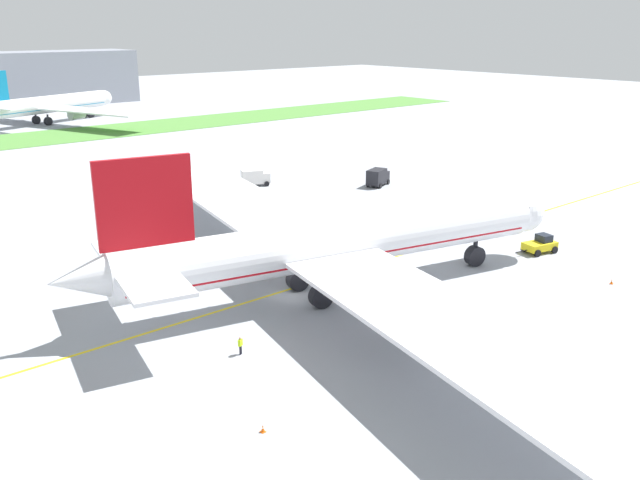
{
  "coord_description": "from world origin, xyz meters",
  "views": [
    {
      "loc": [
        -40.7,
        -51.78,
        26.9
      ],
      "look_at": [
        7.59,
        4.41,
        3.49
      ],
      "focal_mm": 38.45,
      "sensor_mm": 36.0,
      "label": 1
    }
  ],
  "objects_px": {
    "service_truck_baggage_loader": "(255,177)",
    "airliner_foreground": "(334,244)",
    "pushback_tug": "(540,244)",
    "service_truck_catering_van": "(378,177)",
    "parked_airliner_far_centre": "(47,105)",
    "traffic_cone_port_wing": "(612,281)",
    "ground_crew_wingwalker_port": "(240,344)",
    "traffic_cone_near_nose": "(263,428)"
  },
  "relations": [
    {
      "from": "service_truck_baggage_loader",
      "to": "airliner_foreground",
      "type": "bearing_deg",
      "value": -116.45
    },
    {
      "from": "pushback_tug",
      "to": "airliner_foreground",
      "type": "bearing_deg",
      "value": 167.08
    },
    {
      "from": "service_truck_catering_van",
      "to": "parked_airliner_far_centre",
      "type": "height_order",
      "value": "parked_airliner_far_centre"
    },
    {
      "from": "airliner_foreground",
      "to": "service_truck_baggage_loader",
      "type": "relative_size",
      "value": 17.09
    },
    {
      "from": "traffic_cone_port_wing",
      "to": "service_truck_baggage_loader",
      "type": "distance_m",
      "value": 63.78
    },
    {
      "from": "traffic_cone_port_wing",
      "to": "parked_airliner_far_centre",
      "type": "distance_m",
      "value": 165.63
    },
    {
      "from": "pushback_tug",
      "to": "ground_crew_wingwalker_port",
      "type": "relative_size",
      "value": 3.64
    },
    {
      "from": "airliner_foreground",
      "to": "pushback_tug",
      "type": "distance_m",
      "value": 29.41
    },
    {
      "from": "airliner_foreground",
      "to": "parked_airliner_far_centre",
      "type": "relative_size",
      "value": 1.25
    },
    {
      "from": "pushback_tug",
      "to": "service_truck_baggage_loader",
      "type": "relative_size",
      "value": 1.14
    },
    {
      "from": "traffic_cone_near_nose",
      "to": "parked_airliner_far_centre",
      "type": "relative_size",
      "value": 0.01
    },
    {
      "from": "service_truck_baggage_loader",
      "to": "parked_airliner_far_centre",
      "type": "xyz_separation_m",
      "value": [
        1.3,
        101.82,
        3.67
      ]
    },
    {
      "from": "airliner_foreground",
      "to": "service_truck_catering_van",
      "type": "bearing_deg",
      "value": 39.52
    },
    {
      "from": "airliner_foreground",
      "to": "parked_airliner_far_centre",
      "type": "distance_m",
      "value": 149.95
    },
    {
      "from": "ground_crew_wingwalker_port",
      "to": "pushback_tug",
      "type": "bearing_deg",
      "value": -1.79
    },
    {
      "from": "traffic_cone_near_nose",
      "to": "traffic_cone_port_wing",
      "type": "bearing_deg",
      "value": -2.24
    },
    {
      "from": "traffic_cone_port_wing",
      "to": "service_truck_catering_van",
      "type": "bearing_deg",
      "value": 73.88
    },
    {
      "from": "traffic_cone_near_nose",
      "to": "service_truck_baggage_loader",
      "type": "height_order",
      "value": "service_truck_baggage_loader"
    },
    {
      "from": "traffic_cone_near_nose",
      "to": "airliner_foreground",
      "type": "bearing_deg",
      "value": 37.46
    },
    {
      "from": "service_truck_baggage_loader",
      "to": "traffic_cone_port_wing",
      "type": "bearing_deg",
      "value": -88.4
    },
    {
      "from": "ground_crew_wingwalker_port",
      "to": "traffic_cone_port_wing",
      "type": "xyz_separation_m",
      "value": [
        39.93,
        -12.45,
        -0.71
      ]
    },
    {
      "from": "pushback_tug",
      "to": "traffic_cone_port_wing",
      "type": "bearing_deg",
      "value": -107.96
    },
    {
      "from": "airliner_foreground",
      "to": "pushback_tug",
      "type": "height_order",
      "value": "airliner_foreground"
    },
    {
      "from": "traffic_cone_near_nose",
      "to": "service_truck_catering_van",
      "type": "distance_m",
      "value": 76.76
    },
    {
      "from": "ground_crew_wingwalker_port",
      "to": "traffic_cone_near_nose",
      "type": "xyz_separation_m",
      "value": [
        -5.45,
        -10.67,
        -0.71
      ]
    },
    {
      "from": "service_truck_baggage_loader",
      "to": "service_truck_catering_van",
      "type": "relative_size",
      "value": 0.92
    },
    {
      "from": "airliner_foreground",
      "to": "traffic_cone_port_wing",
      "type": "xyz_separation_m",
      "value": [
        24.74,
        -17.58,
        -5.17
      ]
    },
    {
      "from": "airliner_foreground",
      "to": "traffic_cone_port_wing",
      "type": "distance_m",
      "value": 30.79
    },
    {
      "from": "airliner_foreground",
      "to": "service_truck_catering_van",
      "type": "xyz_separation_m",
      "value": [
        39.16,
        32.3,
        -3.86
      ]
    },
    {
      "from": "ground_crew_wingwalker_port",
      "to": "traffic_cone_near_nose",
      "type": "height_order",
      "value": "ground_crew_wingwalker_port"
    },
    {
      "from": "traffic_cone_near_nose",
      "to": "traffic_cone_port_wing",
      "type": "relative_size",
      "value": 1.0
    },
    {
      "from": "service_truck_catering_van",
      "to": "airliner_foreground",
      "type": "bearing_deg",
      "value": -140.48
    },
    {
      "from": "pushback_tug",
      "to": "service_truck_baggage_loader",
      "type": "distance_m",
      "value": 52.93
    },
    {
      "from": "pushback_tug",
      "to": "parked_airliner_far_centre",
      "type": "bearing_deg",
      "value": 91.51
    },
    {
      "from": "traffic_cone_near_nose",
      "to": "service_truck_baggage_loader",
      "type": "xyz_separation_m",
      "value": [
        43.6,
        61.97,
        1.25
      ]
    },
    {
      "from": "traffic_cone_port_wing",
      "to": "service_truck_catering_van",
      "type": "relative_size",
      "value": 0.1
    },
    {
      "from": "service_truck_baggage_loader",
      "to": "service_truck_catering_van",
      "type": "bearing_deg",
      "value": -40.56
    },
    {
      "from": "ground_crew_wingwalker_port",
      "to": "service_truck_catering_van",
      "type": "bearing_deg",
      "value": 34.56
    },
    {
      "from": "ground_crew_wingwalker_port",
      "to": "traffic_cone_near_nose",
      "type": "bearing_deg",
      "value": -117.04
    },
    {
      "from": "traffic_cone_port_wing",
      "to": "traffic_cone_near_nose",
      "type": "bearing_deg",
      "value": 177.76
    },
    {
      "from": "traffic_cone_port_wing",
      "to": "service_truck_catering_van",
      "type": "xyz_separation_m",
      "value": [
        14.41,
        49.88,
        1.32
      ]
    },
    {
      "from": "airliner_foreground",
      "to": "traffic_cone_near_nose",
      "type": "xyz_separation_m",
      "value": [
        -20.63,
        -15.81,
        -5.17
      ]
    }
  ]
}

